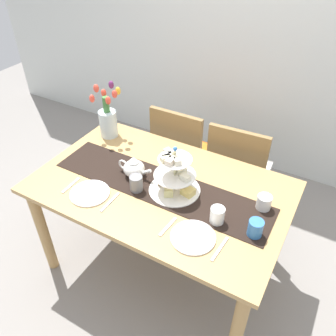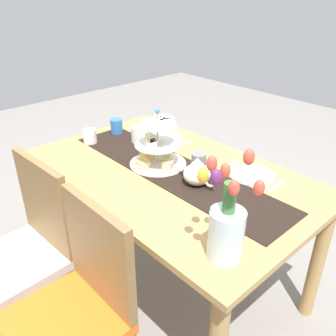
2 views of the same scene
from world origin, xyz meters
name	(u,v)px [view 2 (image 2 of 2)]	position (x,y,z in m)	size (l,w,h in m)	color
ground_plane	(170,280)	(0.00, 0.00, 0.00)	(8.00, 8.00, 0.00)	gray
dining_table	(170,189)	(0.00, 0.00, 0.65)	(1.50, 0.93, 0.76)	tan
chair_left	(78,303)	(-0.21, 0.69, 0.50)	(0.42, 0.42, 0.91)	olive
chair_right	(28,245)	(0.26, 0.69, 0.50)	(0.44, 0.44, 0.91)	olive
table_runner	(171,170)	(0.00, -0.01, 0.76)	(1.35, 0.31, 0.00)	black
tiered_cake_stand	(157,147)	(0.10, 0.00, 0.86)	(0.30, 0.30, 0.30)	beige
teapot	(197,173)	(-0.19, 0.00, 0.82)	(0.24, 0.13, 0.14)	white
tulip_vase	(227,225)	(-0.60, 0.30, 0.89)	(0.19, 0.17, 0.41)	silver
cream_jug	(90,136)	(0.59, 0.11, 0.80)	(0.08, 0.08, 0.09)	white
dinner_plate_left	(252,175)	(-0.32, -0.27, 0.76)	(0.23, 0.23, 0.01)	white
fork_left	(277,186)	(-0.46, -0.27, 0.76)	(0.02, 0.15, 0.01)	silver
knife_left	(229,165)	(-0.17, -0.27, 0.76)	(0.01, 0.17, 0.01)	silver
dinner_plate_right	(164,137)	(0.35, -0.27, 0.76)	(0.23, 0.23, 0.01)	white
fork_right	(180,144)	(0.20, -0.27, 0.76)	(0.02, 0.15, 0.01)	silver
knife_right	(149,131)	(0.49, -0.27, 0.76)	(0.01, 0.17, 0.01)	silver
mug_grey	(199,162)	(-0.10, -0.11, 0.81)	(0.08, 0.08, 0.10)	slate
mug_white_text	(137,135)	(0.41, -0.11, 0.81)	(0.08, 0.08, 0.10)	white
mug_orange	(117,126)	(0.61, -0.10, 0.81)	(0.08, 0.08, 0.10)	#3370B7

